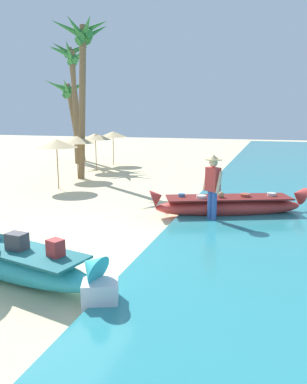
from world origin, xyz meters
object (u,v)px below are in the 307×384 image
boat_cyan_foreground (0,258)px  palm_tree_leaning_seaward (73,73)px  boat_red_midground (228,205)px  palm_tree_tall_inland (69,96)px  person_vendor_hatted (213,184)px  palm_tree_far_behind (71,67)px  palm_tree_mid_cluster (83,50)px  cooler_box (100,294)px

boat_cyan_foreground → palm_tree_leaning_seaward: size_ratio=0.68×
boat_red_midground → palm_tree_tall_inland: bearing=137.0°
boat_red_midground → palm_tree_tall_inland: (-10.75, 10.03, 3.65)m
boat_cyan_foreground → boat_red_midground: size_ratio=1.06×
person_vendor_hatted → palm_tree_tall_inland: bearing=133.9°
palm_tree_far_behind → palm_tree_mid_cluster: bearing=-56.3°
palm_tree_mid_cluster → cooler_box: palm_tree_mid_cluster is taller
boat_red_midground → palm_tree_mid_cluster: bearing=146.2°
boat_cyan_foreground → palm_tree_leaning_seaward: palm_tree_leaning_seaward is taller
palm_tree_leaning_seaward → cooler_box: size_ratio=12.91×
palm_tree_tall_inland → palm_tree_far_behind: bearing=99.7°
palm_tree_leaning_seaward → person_vendor_hatted: bearing=-46.2°
palm_tree_far_behind → cooler_box: bearing=-59.4°
palm_tree_tall_inland → palm_tree_far_behind: size_ratio=0.70×
boat_cyan_foreground → palm_tree_tall_inland: size_ratio=0.91×
boat_cyan_foreground → person_vendor_hatted: size_ratio=2.53×
palm_tree_far_behind → cooler_box: (9.68, -16.36, -5.45)m
palm_tree_tall_inland → palm_tree_leaning_seaward: palm_tree_leaning_seaward is taller
boat_red_midground → palm_tree_leaning_seaward: palm_tree_leaning_seaward is taller
palm_tree_leaning_seaward → palm_tree_mid_cluster: bearing=-55.8°
palm_tree_tall_inland → boat_cyan_foreground: bearing=-64.1°
boat_cyan_foreground → palm_tree_tall_inland: bearing=115.9°
person_vendor_hatted → palm_tree_tall_inland: palm_tree_tall_inland is taller
boat_red_midground → palm_tree_tall_inland: size_ratio=0.86×
palm_tree_far_behind → boat_red_midground: bearing=-44.5°
palm_tree_tall_inland → palm_tree_mid_cluster: 6.93m
boat_cyan_foreground → palm_tree_mid_cluster: (-3.45, 9.78, 5.17)m
palm_tree_mid_cluster → boat_cyan_foreground: bearing=-70.6°
palm_tree_tall_inland → palm_tree_mid_cluster: palm_tree_mid_cluster is taller
boat_cyan_foreground → palm_tree_far_behind: (-7.51, 15.88, 5.33)m
palm_tree_leaning_seaward → cooler_box: (8.84, -15.01, -4.98)m
person_vendor_hatted → palm_tree_leaning_seaward: size_ratio=0.27×
palm_tree_far_behind → person_vendor_hatted: bearing=-47.4°
boat_cyan_foreground → palm_tree_mid_cluster: palm_tree_mid_cluster is taller
palm_tree_leaning_seaward → boat_cyan_foreground: bearing=-65.3°
person_vendor_hatted → palm_tree_mid_cluster: size_ratio=0.27×
palm_tree_mid_cluster → cooler_box: bearing=-61.3°
cooler_box → person_vendor_hatted: bearing=58.7°
boat_cyan_foreground → cooler_box: size_ratio=8.79×
boat_cyan_foreground → person_vendor_hatted: 5.39m
boat_red_midground → palm_tree_mid_cluster: size_ratio=0.63×
person_vendor_hatted → palm_tree_tall_inland: size_ratio=0.36×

